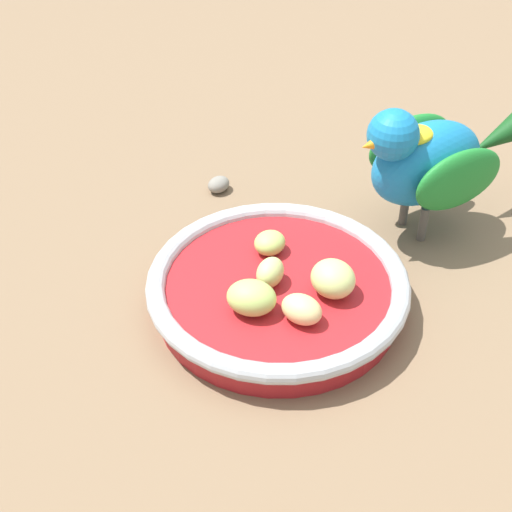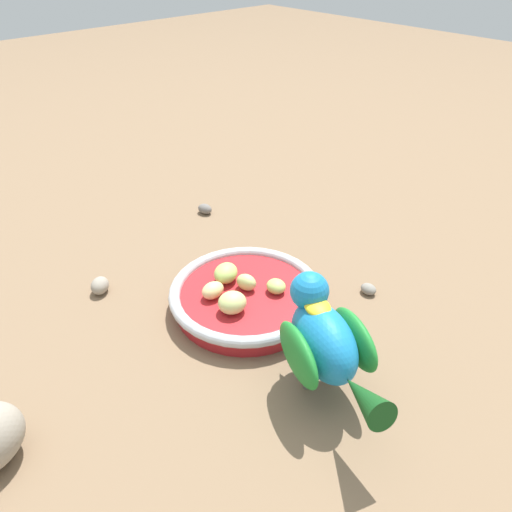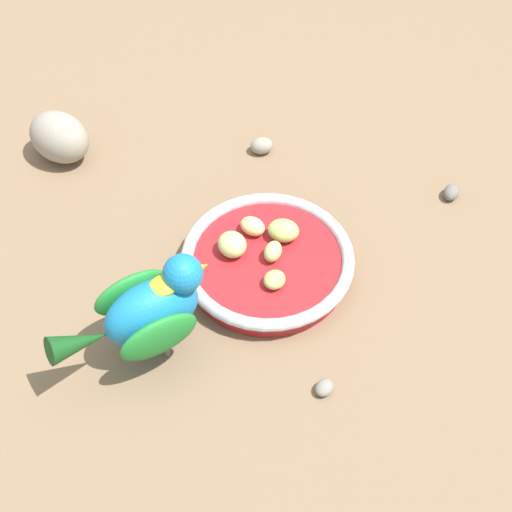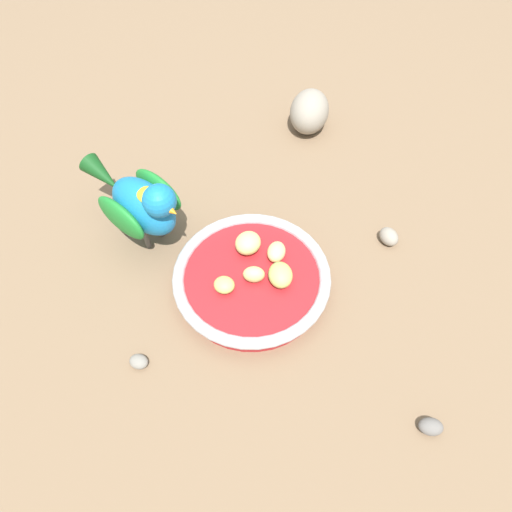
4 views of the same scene
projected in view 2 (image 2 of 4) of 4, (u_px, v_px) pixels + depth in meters
ground_plane at (221, 307)px, 0.67m from camera, size 4.00×4.00×0.00m
feeding_bowl at (246, 296)px, 0.66m from camera, size 0.20×0.20×0.03m
apple_piece_0 at (246, 282)px, 0.66m from camera, size 0.03×0.03×0.02m
apple_piece_1 at (212, 290)px, 0.64m from camera, size 0.03×0.03×0.02m
apple_piece_2 at (226, 273)px, 0.67m from camera, size 0.04×0.05×0.03m
apple_piece_3 at (276, 286)px, 0.65m from camera, size 0.03×0.03×0.02m
apple_piece_4 at (232, 303)px, 0.62m from camera, size 0.04×0.05×0.03m
parrot at (325, 341)px, 0.51m from camera, size 0.18×0.11×0.13m
pebble_0 at (205, 209)px, 0.88m from camera, size 0.03×0.02×0.02m
pebble_1 at (368, 289)px, 0.69m from camera, size 0.02×0.02×0.01m
pebble_2 at (100, 286)px, 0.69m from camera, size 0.04×0.04×0.02m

